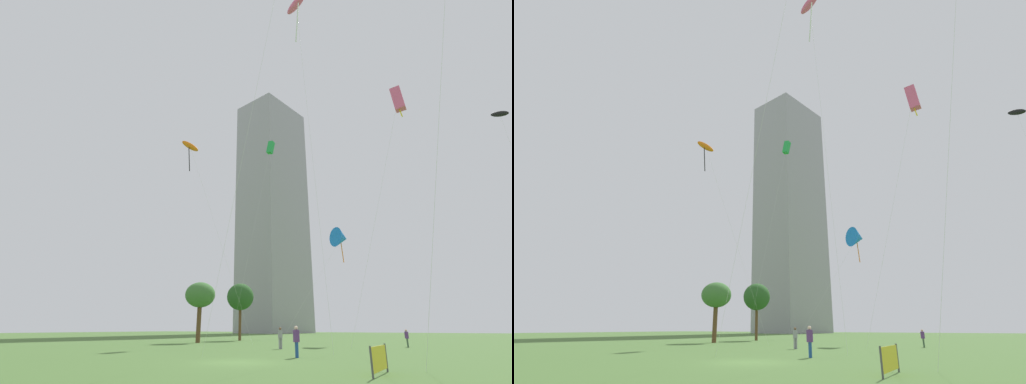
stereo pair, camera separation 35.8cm
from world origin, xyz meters
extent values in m
plane|color=#476B30|center=(0.00, 0.00, 0.00)|extent=(280.00, 280.00, 0.00)
cylinder|color=#1E478C|center=(1.39, 4.74, 0.46)|extent=(0.17, 0.17, 0.91)
cylinder|color=#1E478C|center=(1.51, 4.59, 0.46)|extent=(0.17, 0.17, 0.91)
cylinder|color=#593372|center=(1.45, 4.67, 1.27)|extent=(0.42, 0.42, 0.72)
sphere|color=beige|center=(1.45, 4.67, 1.76)|extent=(0.25, 0.25, 0.25)
cylinder|color=gray|center=(-4.01, 12.90, 0.44)|extent=(0.16, 0.16, 0.88)
cylinder|color=gray|center=(-3.91, 13.05, 0.44)|extent=(0.16, 0.16, 0.88)
cylinder|color=gray|center=(-3.96, 12.97, 1.23)|extent=(0.40, 0.40, 0.70)
sphere|color=brown|center=(-3.96, 12.97, 1.70)|extent=(0.24, 0.24, 0.24)
cylinder|color=#3F593F|center=(5.28, 22.09, 0.39)|extent=(0.15, 0.15, 0.79)
cylinder|color=#3F593F|center=(5.27, 22.25, 0.39)|extent=(0.15, 0.15, 0.79)
cylinder|color=#593372|center=(5.27, 22.17, 1.10)|extent=(0.36, 0.36, 0.62)
sphere|color=tan|center=(5.27, 22.17, 1.52)|extent=(0.21, 0.21, 0.21)
cylinder|color=silver|center=(1.19, -0.82, 14.19)|extent=(10.52, 5.71, 28.38)
cylinder|color=silver|center=(2.62, 6.49, 14.72)|extent=(0.05, 3.28, 29.44)
ellipsoid|color=#E5598C|center=(2.60, 4.85, 29.44)|extent=(2.37, 1.12, 1.63)
cylinder|color=white|center=(2.60, 4.85, 27.25)|extent=(0.76, 0.64, 3.71)
cylinder|color=silver|center=(-12.65, 15.00, 11.40)|extent=(5.01, 6.91, 22.80)
ellipsoid|color=orange|center=(-15.15, 11.55, 22.79)|extent=(2.16, 2.10, 1.67)
cylinder|color=black|center=(-15.15, 11.55, 21.00)|extent=(0.18, 0.61, 2.96)
cylinder|color=silver|center=(4.96, 15.71, 11.22)|extent=(7.76, 3.35, 22.45)
cube|color=#E5598C|center=(8.83, 14.05, 22.45)|extent=(1.14, 1.14, 2.46)
cylinder|color=yellow|center=(8.83, 14.05, 21.28)|extent=(0.38, 0.15, 1.73)
cylinder|color=silver|center=(-15.52, 27.31, 15.54)|extent=(2.82, 6.81, 31.08)
cube|color=green|center=(-14.12, 30.71, 31.08)|extent=(1.25, 1.10, 2.39)
cylinder|color=silver|center=(12.32, -1.63, 12.84)|extent=(5.85, 4.27, 25.68)
ellipsoid|color=black|center=(18.57, 30.47, 26.79)|extent=(2.28, 2.56, 1.90)
cylinder|color=silver|center=(-4.59, 23.25, 6.53)|extent=(4.58, 10.09, 13.07)
cone|color=blue|center=(-2.31, 28.29, 13.06)|extent=(3.31, 3.13, 2.74)
cylinder|color=orange|center=(-2.31, 28.29, 11.28)|extent=(0.23, 0.25, 2.98)
cylinder|color=brown|center=(-19.38, 20.21, 2.23)|extent=(0.57, 0.57, 4.47)
ellipsoid|color=#3D7033|center=(-19.38, 20.21, 5.85)|extent=(3.94, 3.94, 3.21)
cylinder|color=brown|center=(-19.62, 30.22, 2.42)|extent=(0.42, 0.42, 4.84)
ellipsoid|color=#285623|center=(-19.62, 30.22, 6.28)|extent=(4.12, 4.12, 3.99)
cube|color=#939399|center=(-51.53, 101.81, 45.50)|extent=(22.22, 27.53, 90.99)
cylinder|color=#4C4C4C|center=(8.02, -2.99, 0.56)|extent=(0.08, 0.08, 1.12)
cylinder|color=#4C4C4C|center=(8.00, -0.38, 0.56)|extent=(0.08, 0.08, 1.12)
cube|color=yellow|center=(8.01, -1.68, 0.61)|extent=(0.05, 2.61, 0.92)
camera|label=1|loc=(11.82, -17.81, 1.76)|focal=24.96mm
camera|label=2|loc=(12.12, -17.62, 1.76)|focal=24.96mm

